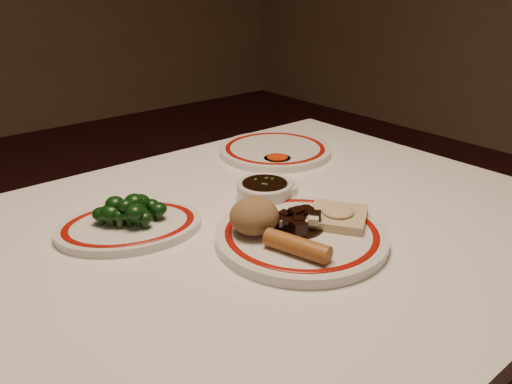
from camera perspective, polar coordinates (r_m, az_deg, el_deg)
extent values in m
cube|color=white|center=(0.90, -0.39, -5.30)|extent=(1.20, 0.90, 0.04)
cylinder|color=black|center=(1.65, 5.59, -5.77)|extent=(0.06, 0.06, 0.71)
cylinder|color=silver|center=(0.85, 5.20, -5.05)|extent=(0.38, 0.38, 0.02)
torus|color=maroon|center=(0.84, 5.22, -4.52)|extent=(0.33, 0.33, 0.00)
ellipsoid|color=olive|center=(0.83, -0.19, -2.78)|extent=(0.08, 0.08, 0.06)
cylinder|color=#A56228|center=(0.77, 4.71, -6.16)|extent=(0.06, 0.11, 0.03)
cube|color=#C7B48C|center=(0.88, 9.29, -2.81)|extent=(0.13, 0.13, 0.02)
ellipsoid|color=#C7B48C|center=(0.88, 9.34, -2.19)|extent=(0.06, 0.06, 0.02)
cylinder|color=black|center=(0.86, 4.46, -3.74)|extent=(0.10, 0.10, 0.00)
cube|color=black|center=(0.87, 3.06, -3.04)|extent=(0.02, 0.02, 0.02)
cube|color=black|center=(0.84, 2.12, -3.66)|extent=(0.02, 0.02, 0.02)
cube|color=black|center=(0.86, 4.59, -2.60)|extent=(0.02, 0.02, 0.02)
cube|color=black|center=(0.82, 4.90, -4.14)|extent=(0.03, 0.03, 0.02)
cube|color=black|center=(0.85, 2.56, -3.22)|extent=(0.02, 0.02, 0.01)
cube|color=black|center=(0.83, 4.92, -3.51)|extent=(0.03, 0.03, 0.02)
cube|color=black|center=(0.86, 4.60, -2.86)|extent=(0.02, 0.02, 0.01)
cube|color=black|center=(0.88, 5.83, -2.26)|extent=(0.02, 0.02, 0.02)
cube|color=black|center=(0.86, 5.30, -2.66)|extent=(0.02, 0.02, 0.02)
cube|color=black|center=(0.87, 6.08, -2.44)|extent=(0.02, 0.02, 0.01)
cube|color=black|center=(0.86, 4.99, -2.86)|extent=(0.02, 0.02, 0.02)
cube|color=black|center=(0.86, 4.72, -2.88)|extent=(0.02, 0.02, 0.02)
cube|color=black|center=(0.85, 4.79, -2.69)|extent=(0.02, 0.02, 0.02)
cube|color=black|center=(0.89, 5.51, -2.22)|extent=(0.02, 0.02, 0.02)
cube|color=black|center=(0.84, 3.59, -3.65)|extent=(0.02, 0.02, 0.02)
cube|color=black|center=(0.85, 1.55, -2.73)|extent=(0.02, 0.02, 0.02)
cube|color=black|center=(0.87, 5.24, -2.21)|extent=(0.02, 0.02, 0.02)
cube|color=black|center=(0.86, 3.32, -2.84)|extent=(0.02, 0.02, 0.02)
cube|color=black|center=(0.85, 6.78, -2.86)|extent=(0.03, 0.03, 0.02)
cube|color=beige|center=(0.84, 6.58, -3.24)|extent=(0.02, 0.02, 0.01)
cube|color=beige|center=(0.88, 4.42, -1.90)|extent=(0.02, 0.02, 0.01)
cube|color=beige|center=(0.84, 3.00, -3.45)|extent=(0.02, 0.02, 0.01)
cube|color=beige|center=(0.82, 5.01, -4.30)|extent=(0.02, 0.02, 0.01)
torus|color=maroon|center=(0.90, -14.28, -3.49)|extent=(0.28, 0.28, 0.00)
cylinder|color=#23471C|center=(0.90, -14.61, -3.01)|extent=(0.01, 0.01, 0.02)
ellipsoid|color=black|center=(0.89, -14.72, -2.03)|extent=(0.03, 0.03, 0.03)
cylinder|color=#23471C|center=(0.91, -15.66, -2.75)|extent=(0.01, 0.01, 0.02)
ellipsoid|color=black|center=(0.91, -15.77, -1.80)|extent=(0.03, 0.03, 0.02)
cylinder|color=#23471C|center=(0.90, -13.54, -2.95)|extent=(0.01, 0.01, 0.02)
ellipsoid|color=black|center=(0.89, -13.65, -1.88)|extent=(0.04, 0.04, 0.03)
cylinder|color=#23471C|center=(0.91, -17.22, -3.21)|extent=(0.01, 0.01, 0.01)
ellipsoid|color=black|center=(0.90, -17.32, -2.42)|extent=(0.03, 0.03, 0.02)
cylinder|color=#23471C|center=(0.92, -11.78, -2.27)|extent=(0.01, 0.01, 0.01)
ellipsoid|color=black|center=(0.91, -11.85, -1.47)|extent=(0.03, 0.03, 0.02)
cylinder|color=#23471C|center=(0.90, -16.14, -3.30)|extent=(0.01, 0.01, 0.01)
ellipsoid|color=black|center=(0.89, -16.27, -2.30)|extent=(0.04, 0.04, 0.03)
cylinder|color=#23471C|center=(0.88, -12.52, -3.67)|extent=(0.01, 0.01, 0.01)
ellipsoid|color=black|center=(0.87, -12.59, -2.89)|extent=(0.03, 0.03, 0.02)
cylinder|color=#23471C|center=(0.90, -11.00, -2.73)|extent=(0.01, 0.01, 0.01)
ellipsoid|color=black|center=(0.90, -11.07, -1.91)|extent=(0.03, 0.03, 0.02)
cylinder|color=#23471C|center=(0.89, -14.24, -3.32)|extent=(0.01, 0.01, 0.01)
ellipsoid|color=black|center=(0.88, -14.35, -2.32)|extent=(0.03, 0.03, 0.03)
cylinder|color=#23471C|center=(0.89, -13.19, -3.48)|extent=(0.01, 0.01, 0.01)
ellipsoid|color=black|center=(0.88, -13.28, -2.56)|extent=(0.04, 0.04, 0.03)
cylinder|color=#23471C|center=(0.89, -15.28, -3.44)|extent=(0.01, 0.01, 0.02)
ellipsoid|color=black|center=(0.88, -15.39, -2.52)|extent=(0.03, 0.03, 0.02)
cylinder|color=#23471C|center=(0.92, -13.04, -2.29)|extent=(0.01, 0.01, 0.01)
ellipsoid|color=black|center=(0.91, -13.15, -1.23)|extent=(0.04, 0.04, 0.03)
ellipsoid|color=black|center=(0.89, -13.75, -1.06)|extent=(0.03, 0.03, 0.03)
ellipsoid|color=black|center=(0.90, -15.83, -1.30)|extent=(0.03, 0.03, 0.03)
ellipsoid|color=black|center=(0.88, -14.72, -1.50)|extent=(0.03, 0.03, 0.02)
ellipsoid|color=black|center=(0.87, -13.69, -2.25)|extent=(0.03, 0.03, 0.03)
cylinder|color=silver|center=(0.98, 1.00, -0.15)|extent=(0.11, 0.11, 0.04)
cylinder|color=black|center=(0.97, 1.01, 0.98)|extent=(0.09, 0.09, 0.00)
cylinder|color=silver|center=(1.18, 2.45, 3.56)|extent=(0.06, 0.06, 0.02)
cylinder|color=red|center=(1.18, 2.46, 4.00)|extent=(0.05, 0.05, 0.00)
cylinder|color=silver|center=(1.03, 3.05, 0.43)|extent=(0.06, 0.06, 0.02)
cylinder|color=#D2B856|center=(1.03, 3.06, 0.92)|extent=(0.05, 0.05, 0.00)
cylinder|color=silver|center=(1.26, 2.19, 4.76)|extent=(0.29, 0.29, 0.02)
torus|color=maroon|center=(1.25, 2.19, 5.10)|extent=(0.25, 0.25, 0.00)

